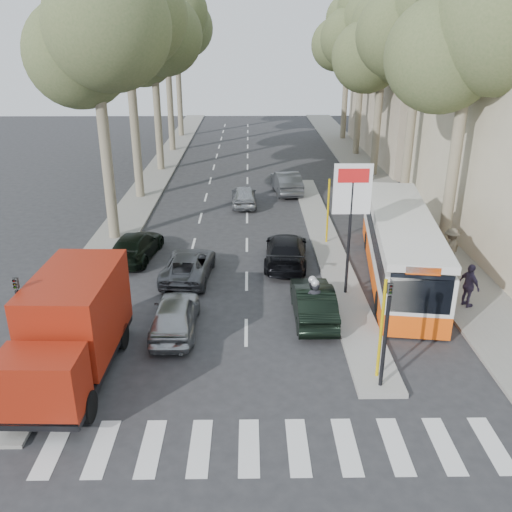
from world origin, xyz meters
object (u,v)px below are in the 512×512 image
Objects in this scene: city_bus at (400,245)px; red_truck at (72,327)px; silver_hatchback at (175,315)px; dark_hatchback at (313,302)px; motorcycle at (313,302)px.

red_truck is at bearing -140.70° from city_bus.
dark_hatchback reaches higher than silver_hatchback.
red_truck is (-2.79, -2.70, 1.04)m from silver_hatchback.
silver_hatchback is 5.26m from dark_hatchback.
dark_hatchback is at bearing 26.51° from red_truck.
city_bus reaches higher than dark_hatchback.
motorcycle is at bearing 24.10° from red_truck.
red_truck is 8.57m from motorcycle.
motorcycle is at bearing 79.89° from dark_hatchback.
silver_hatchback is 0.35× the size of city_bus.
red_truck is (-7.96, -3.67, 1.03)m from dark_hatchback.
city_bus is at bearing 33.11° from red_truck.
dark_hatchback is at bearing -169.61° from silver_hatchback.
silver_hatchback is 4.02m from red_truck.
city_bus reaches higher than motorcycle.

